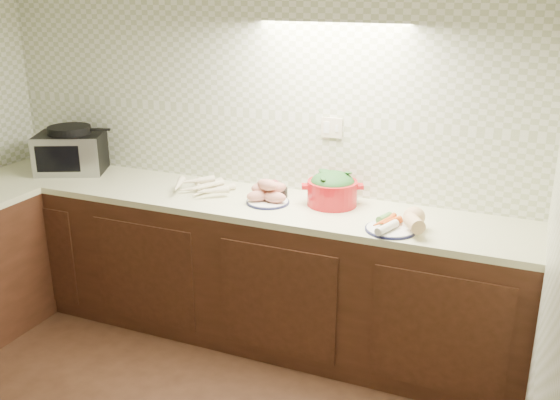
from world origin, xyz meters
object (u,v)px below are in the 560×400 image
at_px(dutch_oven, 332,189).
at_px(veg_plate, 401,222).
at_px(parsnip_pile, 203,186).
at_px(sweet_potato_plate, 268,194).
at_px(toaster_oven, 71,150).
at_px(onion_bowl, 276,190).

relative_size(dutch_oven, veg_plate, 1.10).
relative_size(parsnip_pile, sweet_potato_plate, 1.62).
height_order(toaster_oven, sweet_potato_plate, toaster_oven).
distance_m(parsnip_pile, dutch_oven, 0.84).
height_order(toaster_oven, veg_plate, toaster_oven).
bearing_deg(toaster_oven, onion_bowl, -23.30).
distance_m(toaster_oven, sweet_potato_plate, 1.52).
height_order(sweet_potato_plate, veg_plate, sweet_potato_plate).
bearing_deg(onion_bowl, parsnip_pile, -170.97).
distance_m(onion_bowl, dutch_oven, 0.37).
xyz_separation_m(toaster_oven, parsnip_pile, (1.05, -0.03, -0.12)).
bearing_deg(parsnip_pile, veg_plate, -7.54).
distance_m(parsnip_pile, sweet_potato_plate, 0.47).
bearing_deg(onion_bowl, sweet_potato_plate, -89.03).
relative_size(toaster_oven, onion_bowl, 3.88).
distance_m(sweet_potato_plate, veg_plate, 0.83).
height_order(sweet_potato_plate, dutch_oven, dutch_oven).
bearing_deg(dutch_oven, veg_plate, -49.97).
xyz_separation_m(toaster_oven, sweet_potato_plate, (1.52, -0.08, -0.09)).
relative_size(toaster_oven, dutch_oven, 1.42).
xyz_separation_m(sweet_potato_plate, onion_bowl, (-0.00, 0.12, -0.01)).
bearing_deg(veg_plate, onion_bowl, 163.44).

